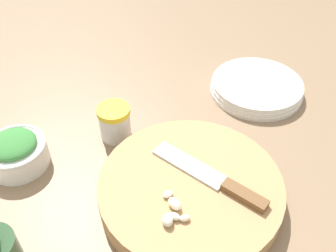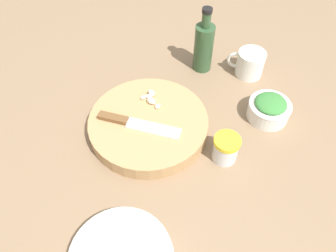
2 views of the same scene
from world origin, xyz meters
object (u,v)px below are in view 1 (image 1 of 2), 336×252
object	(u,v)px
chef_knife	(215,179)
plate_stack	(257,87)
garlic_cloves	(173,211)
spice_jar	(115,122)
herb_bowl	(16,152)
cutting_board	(190,189)

from	to	relation	value
chef_knife	plate_stack	bearing A→B (deg)	15.48
garlic_cloves	spice_jar	bearing A→B (deg)	103.12
spice_jar	garlic_cloves	bearing A→B (deg)	-76.88
herb_bowl	chef_knife	bearing A→B (deg)	-26.33
chef_knife	herb_bowl	bearing A→B (deg)	116.51
chef_knife	spice_jar	xyz separation A→B (m)	(-0.14, 0.20, -0.01)
cutting_board	spice_jar	size ratio (longest dim) A/B	4.36
herb_bowl	garlic_cloves	bearing A→B (deg)	-40.45
herb_bowl	spice_jar	distance (m)	0.19
chef_knife	garlic_cloves	size ratio (longest dim) A/B	2.77
herb_bowl	spice_jar	world-z (taller)	spice_jar
plate_stack	herb_bowl	bearing A→B (deg)	-169.71
herb_bowl	plate_stack	bearing A→B (deg)	10.29
cutting_board	plate_stack	size ratio (longest dim) A/B	1.47
plate_stack	cutting_board	bearing A→B (deg)	-133.38
cutting_board	herb_bowl	bearing A→B (deg)	151.85
garlic_cloves	spice_jar	size ratio (longest dim) A/B	0.96
chef_knife	herb_bowl	size ratio (longest dim) A/B	1.66
garlic_cloves	plate_stack	world-z (taller)	garlic_cloves
cutting_board	garlic_cloves	distance (m)	0.08
cutting_board	spice_jar	distance (m)	0.21
herb_bowl	spice_jar	size ratio (longest dim) A/B	1.61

